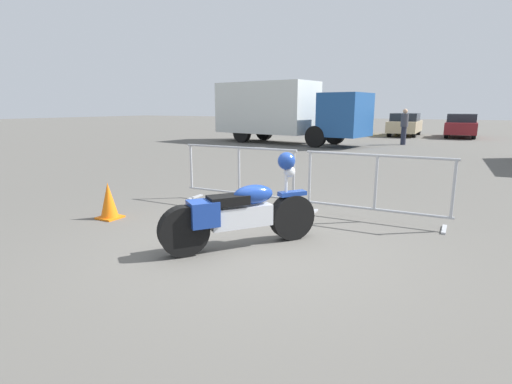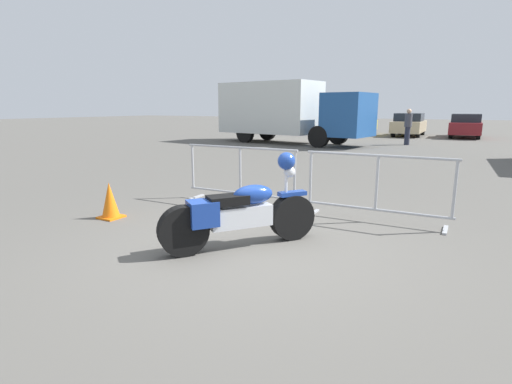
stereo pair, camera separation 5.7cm
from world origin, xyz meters
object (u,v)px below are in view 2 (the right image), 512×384
Objects in this scene: parked_car_black at (272,122)px; pedestrian at (408,125)px; parked_car_maroon at (466,126)px; motorcycle at (241,212)px; crowd_barrier_near at (240,174)px; parked_car_tan at (409,124)px; parked_car_blue at (315,122)px; parked_car_yellow at (358,124)px; traffic_cone at (110,201)px; box_truck at (285,110)px; crowd_barrier_far at (377,187)px.

parked_car_black is 11.93m from pedestrian.
motorcycle is at bearing 174.26° from parked_car_maroon.
parked_car_tan reaches higher than crowd_barrier_near.
parked_car_blue is 1.07× the size of parked_car_yellow.
parked_car_yellow is 1.00× the size of parked_car_maroon.
traffic_cone is (-4.25, -22.43, -0.41)m from parked_car_maroon.
pedestrian is (4.06, -6.20, 0.22)m from parked_car_yellow.
pedestrian reaches higher than parked_car_yellow.
crowd_barrier_near is at bearing 170.43° from parked_car_maroon.
box_truck is 1.91× the size of parked_car_tan.
motorcycle is 2.57m from traffic_cone.
parked_car_black is 9.39m from parked_car_tan.
parked_car_tan is (3.13, 0.15, 0.01)m from parked_car_yellow.
parked_car_black is at bearing 110.73° from traffic_cone.
parked_car_tan is 7.04× the size of traffic_cone.
parked_car_black is (-10.83, 21.97, 0.27)m from motorcycle.
crowd_barrier_near is 0.52× the size of parked_car_blue.
parked_car_blue is 9.64m from pedestrian.
box_truck is at bearing 168.28° from parked_car_yellow.
crowd_barrier_far is at bearing -157.78° from parked_car_blue.
crowd_barrier_near is 2.49m from crowd_barrier_far.
parked_car_black is at bearing 96.29° from parked_car_blue.
parked_car_maroon is (9.38, 0.15, -0.05)m from parked_car_blue.
pedestrian is 15.99m from traffic_cone.
crowd_barrier_near is 20.32m from parked_car_tan.
parked_car_black reaches higher than crowd_barrier_near.
motorcycle is 1.07× the size of pedestrian.
parked_car_yellow is 3.13m from parked_car_tan.
box_truck reaches higher than parked_car_tan.
parked_car_tan is (-1.45, 22.32, 0.25)m from motorcycle.
traffic_cone is at bearing 167.80° from parked_car_maroon.
pedestrian reaches higher than traffic_cone.
parked_car_tan reaches higher than parked_car_maroon.
box_truck reaches higher than parked_car_blue.
crowd_barrier_far is 22.27m from parked_car_blue.
parked_car_black is 6.26m from parked_car_yellow.
parked_car_black is 3.16m from parked_car_blue.
crowd_barrier_near is at bearing -3.45° from pedestrian.
parked_car_blue reaches higher than parked_car_black.
motorcycle is at bearing 1.38° from pedestrian.
parked_car_black reaches higher than parked_car_yellow.
crowd_barrier_near is 12.99m from box_truck.
box_truck is at bearing -71.12° from pedestrian.
motorcycle is 2.36m from crowd_barrier_near.
crowd_barrier_near is at bearing -59.94° from box_truck.
traffic_cone is (2.01, -22.05, -0.41)m from parked_car_yellow.
crowd_barrier_near is 2.32m from traffic_cone.
parked_car_blue is at bearing 102.99° from traffic_cone.
box_truck is 8.58m from parked_car_blue.
parked_car_black is at bearing -120.69° from pedestrian.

